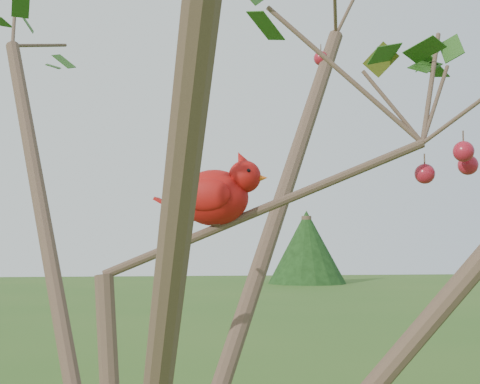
{
  "coord_description": "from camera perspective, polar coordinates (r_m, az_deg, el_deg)",
  "views": [
    {
      "loc": [
        0.04,
        -1.16,
        2.01
      ],
      "look_at": [
        0.2,
        0.07,
        2.1
      ],
      "focal_mm": 50.0,
      "sensor_mm": 36.0,
      "label": 1
    }
  ],
  "objects": [
    {
      "name": "distant_trees",
      "position": [
        27.51,
        -9.65,
        -5.26
      ],
      "size": [
        43.9,
        16.57,
        3.64
      ],
      "color": "#483527",
      "rests_on": "ground"
    },
    {
      "name": "crabapple_tree",
      "position": [
        1.14,
        -8.09,
        1.31
      ],
      "size": [
        2.35,
        2.05,
        2.95
      ],
      "color": "#483527",
      "rests_on": "ground"
    },
    {
      "name": "cardinal",
      "position": [
        1.25,
        -1.91,
        -0.23
      ],
      "size": [
        0.21,
        0.14,
        0.15
      ],
      "rotation": [
        0.0,
        0.0,
        -0.34
      ],
      "color": "#A5120E",
      "rests_on": "ground"
    }
  ]
}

